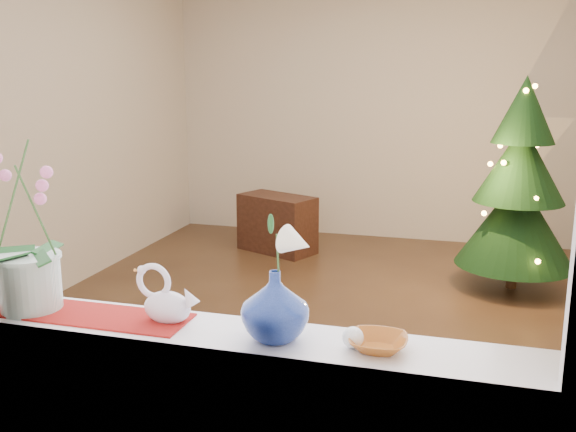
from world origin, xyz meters
name	(u,v)px	position (x,y,z in m)	size (l,w,h in m)	color
ground	(339,324)	(0.00, 0.00, 0.00)	(5.00, 5.00, 0.00)	#382316
wall_back	(391,108)	(0.00, 2.50, 1.35)	(4.50, 0.10, 2.70)	beige
wall_front	(169,200)	(0.00, -2.50, 1.35)	(4.50, 0.10, 2.70)	beige
wall_left	(43,120)	(-2.25, 0.00, 1.35)	(0.10, 5.00, 2.70)	beige
windowsill	(193,333)	(0.00, -2.37, 0.90)	(2.20, 0.26, 0.04)	white
window_frame	(168,70)	(0.00, -2.47, 1.70)	(2.22, 0.06, 1.60)	white
runner	(86,314)	(-0.38, -2.37, 0.92)	(0.70, 0.20, 0.01)	maroon
orchid_pot	(24,218)	(-0.58, -2.38, 1.23)	(0.22, 0.22, 0.63)	silver
swan	(167,295)	(-0.09, -2.35, 1.01)	(0.21, 0.10, 0.18)	silver
blue_vase	(275,300)	(0.27, -2.38, 1.04)	(0.23, 0.23, 0.24)	navy
lily	(275,230)	(0.27, -2.38, 1.25)	(0.13, 0.08, 0.18)	white
paperweight	(353,337)	(0.51, -2.38, 0.95)	(0.06, 0.06, 0.06)	white
amber_dish	(378,344)	(0.58, -2.38, 0.94)	(0.14, 0.14, 0.04)	#9B5118
xmas_tree	(519,185)	(1.18, 1.14, 0.84)	(0.92, 0.92, 1.68)	black
side_table	(277,224)	(-0.95, 1.66, 0.27)	(0.73, 0.36, 0.55)	black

